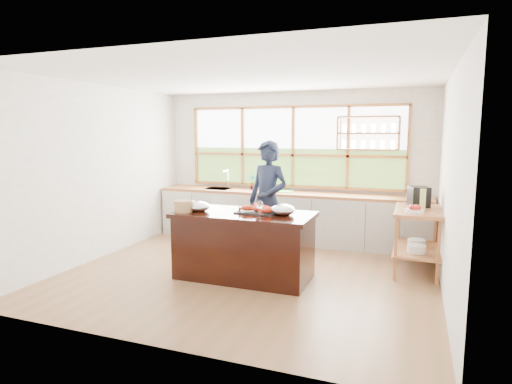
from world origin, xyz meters
The scene contains 18 objects.
ground_plane centered at (0.00, 0.00, 0.00)m, with size 5.00×5.00×0.00m, color brown.
room_shell centered at (0.02, 0.51, 1.75)m, with size 5.02×4.52×2.71m.
back_counter centered at (-0.02, 1.94, 0.45)m, with size 4.90×0.63×0.90m.
right_shelf_unit centered at (2.19, 0.89, 0.60)m, with size 0.62×1.10×0.90m.
island centered at (0.00, -0.20, 0.45)m, with size 1.85×0.90×0.90m.
cook centered at (0.04, 0.69, 0.92)m, with size 0.67×0.44×1.85m, color #171E34.
potted_plant centered at (-0.72, 2.00, 1.05)m, with size 0.16×0.11×0.30m, color slate.
cutting_board centered at (-0.12, 1.94, 0.91)m, with size 0.40×0.30×0.01m, color green.
espresso_machine centered at (2.19, 1.12, 1.05)m, with size 0.26×0.27×0.29m, color black.
wine_bottle centered at (2.24, 0.80, 1.05)m, with size 0.08×0.08×0.30m, color #A1B155.
fruit_bowl centered at (2.14, 0.58, 0.94)m, with size 0.24×0.24×0.11m.
slate_board centered at (0.17, -0.12, 0.91)m, with size 0.55×0.40×0.02m, color black.
lobster_pile centered at (0.19, -0.12, 0.96)m, with size 0.52×0.44×0.08m.
mixing_bowl_left centered at (-0.62, -0.30, 0.96)m, with size 0.30×0.30×0.14m, color silver.
mixing_bowl_right centered at (0.53, -0.16, 0.97)m, with size 0.31×0.31×0.15m, color silver.
wine_glass centered at (0.33, -0.49, 1.06)m, with size 0.08×0.08×0.22m.
wicker_basket centered at (-0.79, -0.43, 0.98)m, with size 0.24×0.24×0.15m, color #A06E4D.
parchment_roll centered at (-0.83, -0.04, 0.94)m, with size 0.08×0.08×0.30m, color white.
Camera 1 is at (2.11, -5.41, 1.96)m, focal length 30.00 mm.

